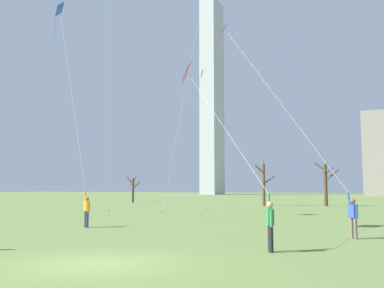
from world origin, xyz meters
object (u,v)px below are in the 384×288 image
bare_tree_right_of_center (133,188)px  kite_flyer_foreground_left_blue (80,157)px  kite_flyer_midfield_center_purple (333,186)px  bare_tree_far_right_edge (263,182)px  bare_tree_leftmost (326,183)px  kite_flyer_far_back_pink (239,167)px  distant_kite_drifting_right_yellow (202,83)px  distant_kite_high_overhead_teal (109,25)px

bare_tree_right_of_center → kite_flyer_foreground_left_blue: bearing=-60.9°
kite_flyer_midfield_center_purple → kite_flyer_foreground_left_blue: (-13.62, -0.21, 1.65)m
bare_tree_far_right_edge → bare_tree_leftmost: bearing=20.8°
kite_flyer_far_back_pink → bare_tree_right_of_center: kite_flyer_far_back_pink is taller
kite_flyer_midfield_center_purple → bare_tree_leftmost: 33.60m
distant_kite_drifting_right_yellow → kite_flyer_midfield_center_purple: bearing=-54.0°
bare_tree_right_of_center → bare_tree_far_right_edge: size_ratio=0.68×
bare_tree_far_right_edge → kite_flyer_far_back_pink: bearing=-75.0°
kite_flyer_foreground_left_blue → bare_tree_leftmost: bearing=76.0°
bare_tree_leftmost → kite_flyer_far_back_pink: bearing=-86.1°
kite_flyer_midfield_center_purple → bare_tree_leftmost: kite_flyer_midfield_center_purple is taller
kite_flyer_far_back_pink → distant_kite_drifting_right_yellow: distant_kite_drifting_right_yellow is taller
kite_flyer_foreground_left_blue → bare_tree_right_of_center: kite_flyer_foreground_left_blue is taller
bare_tree_right_of_center → kite_flyer_midfield_center_purple: bearing=-46.3°
kite_flyer_foreground_left_blue → distant_kite_drifting_right_yellow: size_ratio=1.01×
distant_kite_high_overhead_teal → bare_tree_far_right_edge: distant_kite_high_overhead_teal is taller
kite_flyer_far_back_pink → kite_flyer_midfield_center_purple: size_ratio=0.74×
distant_kite_high_overhead_teal → bare_tree_far_right_edge: 24.76m
distant_kite_drifting_right_yellow → bare_tree_right_of_center: 23.48m
kite_flyer_midfield_center_purple → distant_kite_high_overhead_teal: 32.53m
kite_flyer_far_back_pink → kite_flyer_midfield_center_purple: 4.99m
distant_kite_drifting_right_yellow → bare_tree_far_right_edge: 14.08m
kite_flyer_far_back_pink → distant_kite_drifting_right_yellow: size_ratio=0.57×
bare_tree_leftmost → kite_flyer_foreground_left_blue: bearing=-104.0°
kite_flyer_far_back_pink → bare_tree_far_right_edge: (-9.28, 34.71, -0.06)m
bare_tree_far_right_edge → distant_kite_high_overhead_teal: bearing=-126.8°
kite_flyer_midfield_center_purple → bare_tree_leftmost: size_ratio=2.27×
kite_flyer_far_back_pink → kite_flyer_midfield_center_purple: (2.76, 4.09, -0.70)m
kite_flyer_midfield_center_purple → bare_tree_right_of_center: bearing=133.7°
bare_tree_far_right_edge → distant_kite_drifting_right_yellow: bearing=-116.7°
distant_kite_high_overhead_teal → bare_tree_leftmost: bearing=44.4°
kite_flyer_midfield_center_purple → distant_kite_high_overhead_teal: (-23.46, 15.38, 16.47)m
distant_kite_high_overhead_teal → kite_flyer_far_back_pink: bearing=-43.3°
kite_flyer_far_back_pink → bare_tree_right_of_center: (-30.12, 38.51, -0.74)m
kite_flyer_foreground_left_blue → bare_tree_right_of_center: (-19.26, 34.62, -1.69)m
kite_flyer_foreground_left_blue → distant_kite_drifting_right_yellow: 24.61m
kite_flyer_foreground_left_blue → bare_tree_far_right_edge: (1.58, 30.82, -1.01)m
kite_flyer_midfield_center_purple → kite_flyer_foreground_left_blue: size_ratio=0.76×
bare_tree_right_of_center → bare_tree_far_right_edge: (20.84, -3.81, 0.68)m
kite_flyer_far_back_pink → bare_tree_far_right_edge: size_ratio=1.52×
kite_flyer_foreground_left_blue → bare_tree_far_right_edge: kite_flyer_foreground_left_blue is taller
kite_flyer_foreground_left_blue → distant_kite_high_overhead_teal: 23.65m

